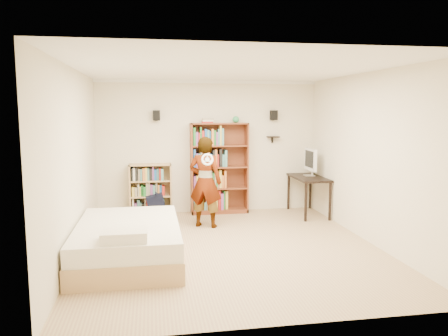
# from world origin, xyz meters

# --- Properties ---
(ground) EXTENTS (4.50, 5.00, 0.01)m
(ground) POSITION_xyz_m (0.00, 0.00, 0.00)
(ground) COLOR tan
(ground) RESTS_ON ground
(room_shell) EXTENTS (4.52, 5.02, 2.71)m
(room_shell) POSITION_xyz_m (0.00, 0.00, 1.76)
(room_shell) COLOR silver
(room_shell) RESTS_ON ground
(crown_molding) EXTENTS (4.50, 5.00, 0.06)m
(crown_molding) POSITION_xyz_m (0.00, 0.00, 2.67)
(crown_molding) COLOR white
(crown_molding) RESTS_ON room_shell
(speaker_left) EXTENTS (0.14, 0.12, 0.20)m
(speaker_left) POSITION_xyz_m (-1.05, 2.40, 2.00)
(speaker_left) COLOR black
(speaker_left) RESTS_ON room_shell
(speaker_right) EXTENTS (0.14, 0.12, 0.20)m
(speaker_right) POSITION_xyz_m (1.35, 2.40, 2.00)
(speaker_right) COLOR black
(speaker_right) RESTS_ON room_shell
(wall_shelf) EXTENTS (0.25, 0.16, 0.02)m
(wall_shelf) POSITION_xyz_m (1.35, 2.41, 1.55)
(wall_shelf) COLOR black
(wall_shelf) RESTS_ON room_shell
(tall_bookshelf) EXTENTS (1.17, 0.34, 1.85)m
(tall_bookshelf) POSITION_xyz_m (0.20, 2.33, 0.92)
(tall_bookshelf) COLOR brown
(tall_bookshelf) RESTS_ON ground
(low_bookshelf) EXTENTS (0.83, 0.31, 1.04)m
(low_bookshelf) POSITION_xyz_m (-1.20, 2.34, 0.52)
(low_bookshelf) COLOR tan
(low_bookshelf) RESTS_ON ground
(computer_desk) EXTENTS (0.57, 1.14, 0.78)m
(computer_desk) POSITION_xyz_m (1.95, 1.88, 0.39)
(computer_desk) COLOR black
(computer_desk) RESTS_ON ground
(imac) EXTENTS (0.17, 0.56, 0.56)m
(imac) POSITION_xyz_m (2.00, 1.99, 1.05)
(imac) COLOR white
(imac) RESTS_ON computer_desk
(daybed) EXTENTS (1.43, 2.21, 0.65)m
(daybed) POSITION_xyz_m (-1.51, -0.27, 0.33)
(daybed) COLOR white
(daybed) RESTS_ON ground
(person) EXTENTS (0.71, 0.61, 1.64)m
(person) POSITION_xyz_m (-0.22, 1.29, 0.82)
(person) COLOR black
(person) RESTS_ON ground
(wii_wheel) EXTENTS (0.21, 0.08, 0.21)m
(wii_wheel) POSITION_xyz_m (-0.22, 0.99, 1.26)
(wii_wheel) COLOR white
(wii_wheel) RESTS_ON person
(navy_bag) EXTENTS (0.38, 0.26, 0.50)m
(navy_bag) POSITION_xyz_m (-1.09, 2.02, 0.25)
(navy_bag) COLOR black
(navy_bag) RESTS_ON ground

